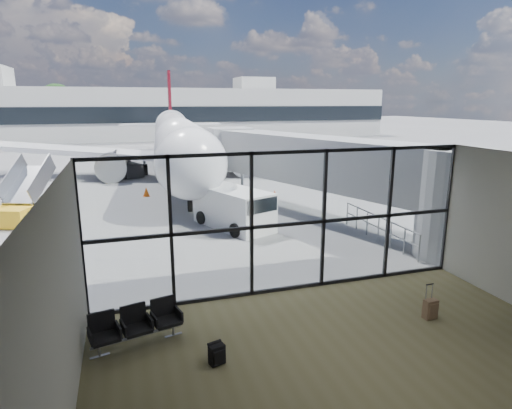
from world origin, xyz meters
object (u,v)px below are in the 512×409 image
suitcase (431,309)px  mobile_stairs (22,210)px  backpack (217,354)px  service_van (235,208)px  airliner (177,139)px  seating_row (135,323)px  belt_loader (126,168)px

suitcase → mobile_stairs: 19.43m
backpack → service_van: 11.11m
airliner → suitcase: bearing=-78.5°
backpack → suitcase: bearing=-13.5°
airliner → seating_row: bearing=-94.8°
suitcase → mobile_stairs: size_ratio=0.25×
belt_loader → service_van: bearing=-97.7°
service_van → belt_loader: belt_loader is taller
seating_row → backpack: seating_row is taller
seating_row → airliner: size_ratio=0.06×
seating_row → mobile_stairs: mobile_stairs is taller
airliner → belt_loader: airliner is taller
backpack → suitcase: size_ratio=0.52×
backpack → airliner: airliner is taller
backpack → belt_loader: (-1.52, 27.37, 0.38)m
backpack → mobile_stairs: 16.32m
airliner → mobile_stairs: 16.56m
backpack → airliner: (2.76, 28.22, 2.61)m
belt_loader → backpack: bearing=-110.3°
suitcase → service_van: service_van is taller
service_van → mobile_stairs: size_ratio=1.17×
backpack → service_van: bearing=56.9°
seating_row → airliner: 27.23m
seating_row → airliner: airliner is taller
suitcase → airliner: (-3.35, 27.93, 2.56)m
backpack → service_van: (3.21, 10.61, 0.70)m
airliner → belt_loader: (-4.28, -0.86, -2.22)m
seating_row → backpack: size_ratio=4.27×
backpack → belt_loader: belt_loader is taller
seating_row → mobile_stairs: 14.30m
service_van → belt_loader: size_ratio=1.08×
backpack → mobile_stairs: bearing=98.2°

